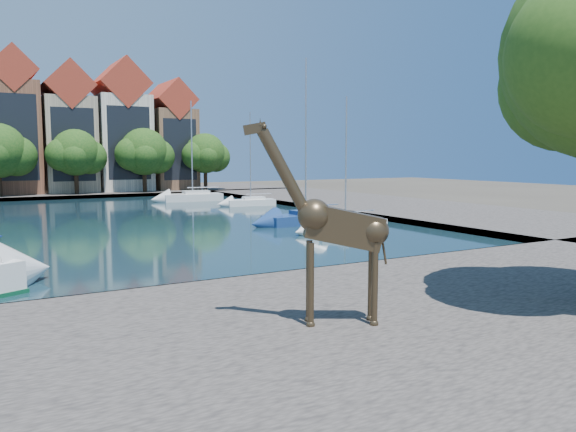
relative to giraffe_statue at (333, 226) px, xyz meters
The scene contains 17 objects.
ground 7.33m from the giraffe_statue, 84.87° to the left, with size 160.00×160.00×0.00m, color #38332B.
water_basin 30.77m from the giraffe_statue, 88.89° to the left, with size 38.00×50.00×0.08m, color black.
near_quay 2.93m from the giraffe_statue, 32.93° to the right, with size 50.00×14.00×0.50m, color #524B47.
far_quay 62.68m from the giraffe_statue, 89.46° to the left, with size 60.00×16.00×0.50m, color #524B47.
right_quay 40.01m from the giraffe_statue, 50.11° to the left, with size 14.00×52.00×0.50m, color #524B47.
townhouse_center 62.92m from the giraffe_statue, 93.11° to the left, with size 5.44×9.18×16.93m.
townhouse_east_inner 62.83m from the giraffe_statue, 87.63° to the left, with size 5.94×9.18×15.79m.
townhouse_east_mid 63.46m from the giraffe_statue, 81.74° to the left, with size 6.43×9.18×16.65m.
townhouse_east_end 64.64m from the giraffe_statue, 76.01° to the left, with size 5.44×9.18×14.43m.
far_tree_mid_east 57.21m from the giraffe_statue, 87.30° to the left, with size 7.02×5.40×7.52m.
far_tree_east 58.14m from the giraffe_statue, 79.39° to the left, with size 7.54×5.80×7.84m.
far_tree_far_east 60.12m from the giraffe_statue, 71.88° to the left, with size 6.76×5.20×7.36m.
giraffe_statue is the anchor object (origin of this frame).
sailboat_right_a 22.17m from the giraffe_statue, 53.77° to the left, with size 6.21×3.06×8.63m.
sailboat_right_b 25.52m from the giraffe_statue, 60.28° to the left, with size 6.26×2.46×11.62m.
sailboat_right_c 40.54m from the giraffe_statue, 67.33° to the left, with size 4.89×2.28×9.05m.
sailboat_right_d 47.27m from the giraffe_statue, 74.53° to the left, with size 6.40×2.73×10.65m.
Camera 1 is at (-8.76, -18.66, 4.92)m, focal length 35.00 mm.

